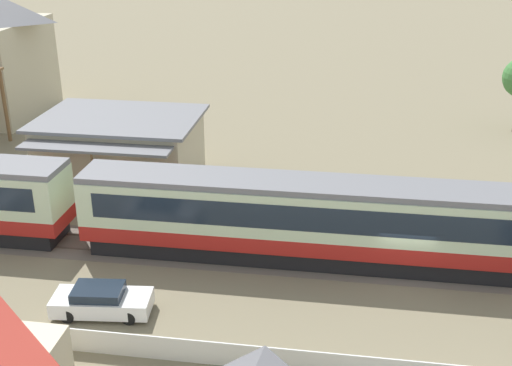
# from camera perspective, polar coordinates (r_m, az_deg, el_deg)

# --- Properties ---
(ground_plane) EXTENTS (600.00, 600.00, 0.00)m
(ground_plane) POSITION_cam_1_polar(r_m,az_deg,el_deg) (31.85, 12.83, -7.93)
(ground_plane) COLOR #7A7056
(passenger_train) EXTENTS (66.95, 2.86, 4.24)m
(passenger_train) POSITION_cam_1_polar(r_m,az_deg,el_deg) (31.31, 4.08, -3.02)
(passenger_train) COLOR #AD1E19
(passenger_train) RESTS_ON ground_plane
(railway_track) EXTENTS (120.48, 3.60, 0.04)m
(railway_track) POSITION_cam_1_polar(r_m,az_deg,el_deg) (32.35, 7.60, -6.97)
(railway_track) COLOR #665B51
(railway_track) RESTS_ON ground_plane
(station_building) EXTENTS (9.95, 8.48, 4.25)m
(station_building) POSITION_cam_1_polar(r_m,az_deg,el_deg) (41.58, -11.86, 3.02)
(station_building) COLOR #BCB293
(station_building) RESTS_ON ground_plane
(picket_fence_front) EXTENTS (47.66, 0.06, 1.05)m
(picket_fence_front) POSITION_cam_1_polar(r_m,az_deg,el_deg) (25.67, -6.86, -14.52)
(picket_fence_front) COLOR white
(picket_fence_front) RESTS_ON ground_plane
(parked_car_white_2) EXTENTS (4.37, 2.13, 1.29)m
(parked_car_white_2) POSITION_cam_1_polar(r_m,az_deg,el_deg) (28.83, -13.57, -10.15)
(parked_car_white_2) COLOR white
(parked_car_white_2) RESTS_ON ground_plane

